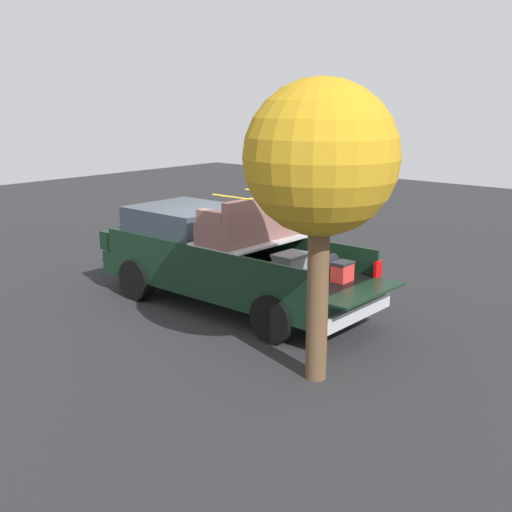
# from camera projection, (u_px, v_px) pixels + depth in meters

# --- Properties ---
(ground_plane) EXTENTS (40.00, 40.00, 0.00)m
(ground_plane) POSITION_uv_depth(u_px,v_px,m) (232.00, 306.00, 12.18)
(ground_plane) COLOR #262628
(pickup_truck) EXTENTS (6.05, 2.06, 2.23)m
(pickup_truck) POSITION_uv_depth(u_px,v_px,m) (219.00, 256.00, 12.17)
(pickup_truck) COLOR black
(pickup_truck) RESTS_ON ground_plane
(tree_background) EXTENTS (2.08, 2.08, 4.18)m
(tree_background) POSITION_uv_depth(u_px,v_px,m) (321.00, 161.00, 8.33)
(tree_background) COLOR brown
(tree_background) RESTS_ON ground_plane
(trash_can) EXTENTS (0.60, 0.60, 0.98)m
(trash_can) POSITION_uv_depth(u_px,v_px,m) (131.00, 248.00, 14.74)
(trash_can) COLOR #3F4C66
(trash_can) RESTS_ON ground_plane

